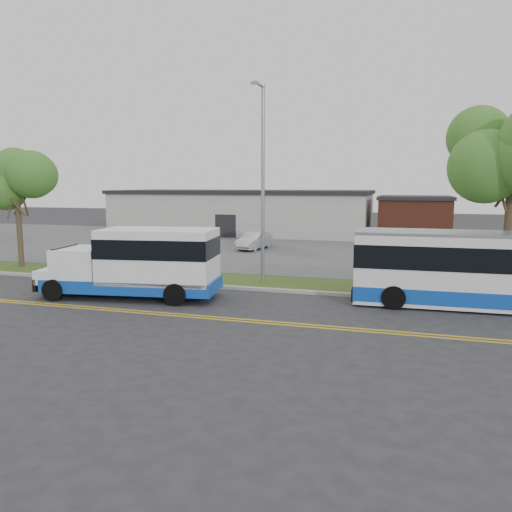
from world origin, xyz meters
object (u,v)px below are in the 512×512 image
(parked_car_b, at_px, (134,239))
(transit_bus, at_px, (495,271))
(tree_west, at_px, (16,181))
(pedestrian, at_px, (156,259))
(streetlight_near, at_px, (262,178))
(shuttle_bus, at_px, (142,261))
(parked_car_a, at_px, (254,241))

(parked_car_b, bearing_deg, transit_bus, -4.70)
(tree_west, distance_m, parked_car_b, 11.01)
(pedestrian, bearing_deg, streetlight_near, -174.68)
(shuttle_bus, distance_m, pedestrian, 4.53)
(streetlight_near, relative_size, parked_car_a, 2.43)
(shuttle_bus, xyz_separation_m, transit_bus, (14.42, 2.28, -0.08))
(shuttle_bus, xyz_separation_m, parked_car_a, (0.15, 16.42, -0.87))
(streetlight_near, xyz_separation_m, parked_car_a, (-4.05, 11.99, -4.49))
(tree_west, bearing_deg, transit_bus, -5.93)
(streetlight_near, bearing_deg, parked_car_b, 141.86)
(tree_west, height_order, pedestrian, tree_west)
(tree_west, distance_m, shuttle_bus, 12.36)
(shuttle_bus, bearing_deg, pedestrian, 102.74)
(shuttle_bus, bearing_deg, transit_bus, 1.31)
(parked_car_b, bearing_deg, streetlight_near, -14.70)
(shuttle_bus, height_order, parked_car_a, shuttle_bus)
(tree_west, distance_m, transit_bus, 25.61)
(tree_west, xyz_separation_m, shuttle_bus, (10.80, -4.90, -3.50))
(parked_car_a, bearing_deg, shuttle_bus, -81.09)
(shuttle_bus, height_order, transit_bus, transit_bus)
(streetlight_near, bearing_deg, parked_car_a, 108.66)
(parked_car_a, bearing_deg, parked_car_b, -160.86)
(pedestrian, distance_m, parked_car_b, 13.01)
(transit_bus, bearing_deg, parked_car_a, 133.80)
(parked_car_a, bearing_deg, transit_bus, -35.29)
(shuttle_bus, xyz_separation_m, pedestrian, (-1.57, 4.21, -0.56))
(tree_west, xyz_separation_m, parked_car_b, (1.74, 9.94, -4.39))
(pedestrian, xyz_separation_m, parked_car_a, (1.72, 12.20, -0.31))
(tree_west, bearing_deg, streetlight_near, -1.80)
(tree_west, bearing_deg, parked_car_b, 80.09)
(transit_bus, bearing_deg, tree_west, 172.61)
(tree_west, xyz_separation_m, streetlight_near, (15.00, -0.47, 0.11))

